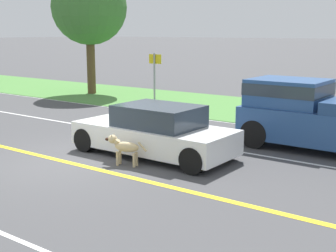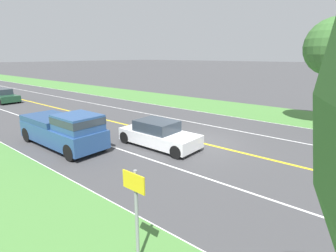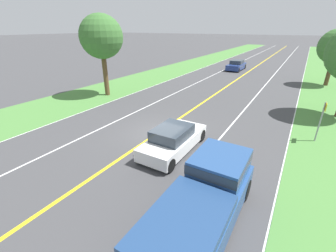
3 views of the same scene
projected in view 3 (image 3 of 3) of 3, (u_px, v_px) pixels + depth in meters
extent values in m
plane|color=#424244|center=(158.00, 133.00, 13.72)|extent=(400.00, 400.00, 0.00)
cube|color=yellow|center=(158.00, 133.00, 13.72)|extent=(0.18, 160.00, 0.01)
cube|color=white|center=(284.00, 166.00, 10.43)|extent=(0.14, 160.00, 0.01)
cube|color=white|center=(81.00, 112.00, 17.01)|extent=(0.14, 160.00, 0.01)
cube|color=white|center=(212.00, 147.00, 12.07)|extent=(0.10, 160.00, 0.01)
cube|color=white|center=(115.00, 122.00, 15.36)|extent=(0.10, 160.00, 0.01)
cube|color=#4C843D|center=(56.00, 106.00, 18.41)|extent=(6.00, 160.00, 0.03)
cube|color=white|center=(174.00, 142.00, 11.64)|extent=(1.79, 4.37, 0.63)
cube|color=#2D3842|center=(172.00, 133.00, 11.26)|extent=(1.54, 2.10, 0.55)
cylinder|color=black|center=(202.00, 135.00, 12.71)|extent=(0.22, 0.65, 0.65)
cylinder|color=black|center=(170.00, 165.00, 9.94)|extent=(0.22, 0.65, 0.65)
cylinder|color=black|center=(177.00, 129.00, 13.47)|extent=(0.22, 0.65, 0.65)
cylinder|color=black|center=(141.00, 155.00, 10.70)|extent=(0.22, 0.65, 0.65)
ellipsoid|color=#D1B784|center=(154.00, 137.00, 12.13)|extent=(0.37, 0.67, 0.25)
cylinder|color=#D1B784|center=(157.00, 141.00, 12.43)|extent=(0.07, 0.07, 0.34)
cylinder|color=#D1B784|center=(154.00, 144.00, 12.04)|extent=(0.07, 0.07, 0.34)
cylinder|color=#D1B784|center=(155.00, 140.00, 12.47)|extent=(0.07, 0.07, 0.34)
cylinder|color=#D1B784|center=(152.00, 144.00, 12.08)|extent=(0.07, 0.07, 0.34)
cylinder|color=#D1B784|center=(156.00, 133.00, 12.33)|extent=(0.17, 0.20, 0.17)
sphere|color=#D1B784|center=(157.00, 132.00, 12.41)|extent=(0.27, 0.27, 0.22)
ellipsoid|color=#331E14|center=(157.00, 131.00, 12.55)|extent=(0.12, 0.12, 0.08)
cone|color=tan|center=(158.00, 131.00, 12.35)|extent=(0.09, 0.09, 0.10)
cone|color=tan|center=(155.00, 130.00, 12.38)|extent=(0.09, 0.09, 0.10)
cylinder|color=#D1B784|center=(152.00, 140.00, 11.75)|extent=(0.11, 0.24, 0.24)
cube|color=#284C84|center=(200.00, 212.00, 6.95)|extent=(1.97, 5.46, 0.90)
cube|color=#284C84|center=(220.00, 165.00, 7.85)|extent=(1.73, 2.07, 0.77)
cube|color=#2D3842|center=(220.00, 162.00, 7.81)|extent=(1.75, 2.09, 0.34)
cube|color=navy|center=(184.00, 223.00, 5.80)|extent=(1.93, 3.11, 0.32)
cylinder|color=black|center=(246.00, 189.00, 8.35)|extent=(0.22, 0.80, 0.80)
cylinder|color=black|center=(201.00, 175.00, 9.19)|extent=(0.22, 0.80, 0.80)
cube|color=navy|center=(236.00, 66.00, 33.49)|extent=(1.89, 4.48, 0.72)
cube|color=#2D3842|center=(237.00, 62.00, 33.38)|extent=(1.63, 2.15, 0.53)
cylinder|color=black|center=(227.00, 69.00, 32.55)|extent=(0.22, 0.64, 0.64)
cylinder|color=black|center=(234.00, 66.00, 35.41)|extent=(0.22, 0.64, 0.64)
cylinder|color=black|center=(238.00, 70.00, 31.74)|extent=(0.22, 0.64, 0.64)
cylinder|color=black|center=(245.00, 67.00, 34.61)|extent=(0.22, 0.64, 0.64)
cylinder|color=brown|center=(329.00, 72.00, 24.22)|extent=(0.42, 0.42, 2.96)
cylinder|color=brown|center=(105.00, 74.00, 20.53)|extent=(0.43, 0.43, 3.97)
sphere|color=#3D7033|center=(101.00, 37.00, 19.23)|extent=(3.71, 3.71, 3.71)
cylinder|color=gray|center=(320.00, 122.00, 12.26)|extent=(0.08, 0.08, 2.32)
cube|color=yellow|center=(326.00, 107.00, 11.86)|extent=(0.03, 0.64, 0.40)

